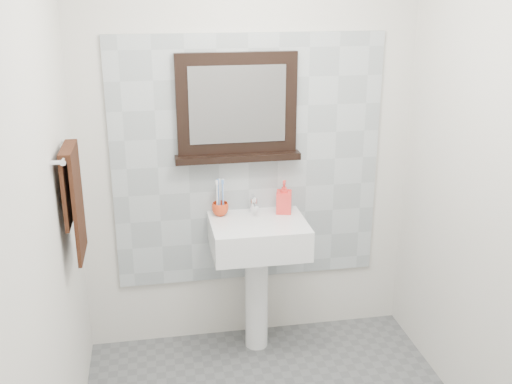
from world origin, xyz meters
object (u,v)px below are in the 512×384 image
framed_mirror (237,110)px  hand_towel (73,194)px  pedestal_sink (258,250)px  toothbrush_cup (220,209)px  soap_dispenser (284,197)px

framed_mirror → hand_towel: size_ratio=1.33×
pedestal_sink → toothbrush_cup: size_ratio=9.68×
soap_dispenser → framed_mirror: size_ratio=0.27×
pedestal_sink → toothbrush_cup: pedestal_sink is taller
pedestal_sink → framed_mirror: (-0.09, 0.19, 0.80)m
soap_dispenser → hand_towel: (-1.14, -0.47, 0.25)m
toothbrush_cup → framed_mirror: (0.11, 0.06, 0.58)m
hand_towel → framed_mirror: bearing=32.5°
toothbrush_cup → framed_mirror: framed_mirror is taller
toothbrush_cup → pedestal_sink: bearing=-31.8°
soap_dispenser → framed_mirror: bearing=177.5°
pedestal_sink → hand_towel: 1.16m
pedestal_sink → hand_towel: hand_towel is taller
toothbrush_cup → soap_dispenser: size_ratio=0.50×
hand_towel → soap_dispenser: bearing=22.6°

